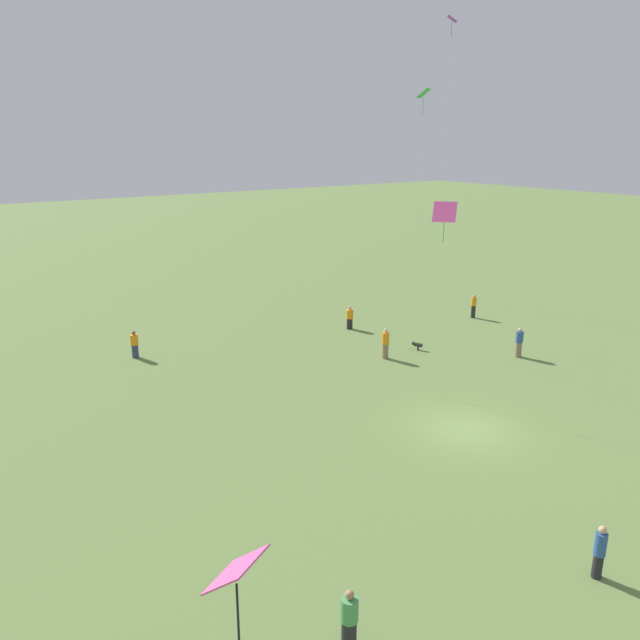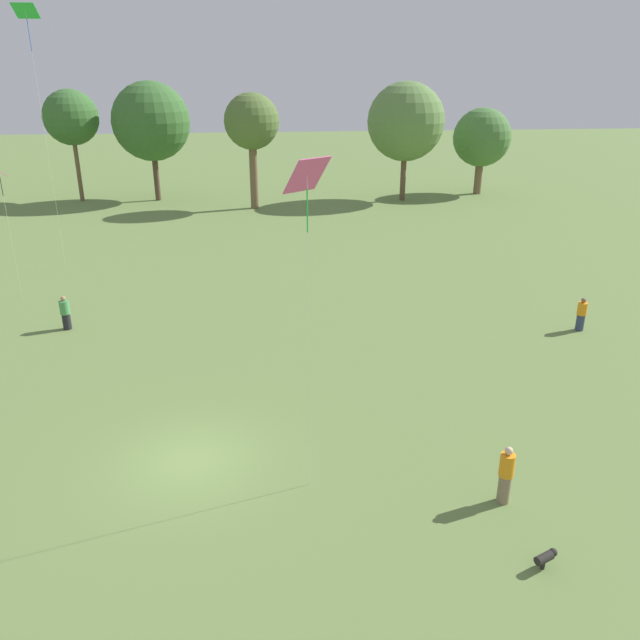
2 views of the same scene
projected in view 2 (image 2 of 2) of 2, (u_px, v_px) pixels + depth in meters
ground_plane at (191, 460)px, 20.34m from camera, size 240.00×240.00×0.00m
tree_1 at (71, 118)px, 58.59m from camera, size 5.11×5.11×10.39m
tree_2 at (151, 122)px, 58.96m from camera, size 7.32×7.32×11.12m
tree_3 at (252, 123)px, 55.30m from camera, size 4.91×4.91×10.20m
tree_4 at (406, 122)px, 59.04m from camera, size 7.31×7.31×11.08m
tree_5 at (482, 138)px, 62.94m from camera, size 5.78×5.78×8.56m
person_0 at (581, 315)px, 30.33m from camera, size 0.49×0.49×1.67m
person_3 at (506, 475)px, 18.06m from camera, size 0.55×0.55×1.87m
person_6 at (65, 313)px, 30.46m from camera, size 0.51×0.51×1.71m
kite_0 at (0, 176)px, 32.46m from camera, size 0.97×1.03×7.27m
kite_1 at (27, 20)px, 34.91m from camera, size 1.27×1.06×15.35m
kite_4 at (307, 185)px, 15.77m from camera, size 1.28×1.20×9.84m
dog_0 at (546, 557)px, 15.83m from camera, size 0.68×0.45×0.48m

